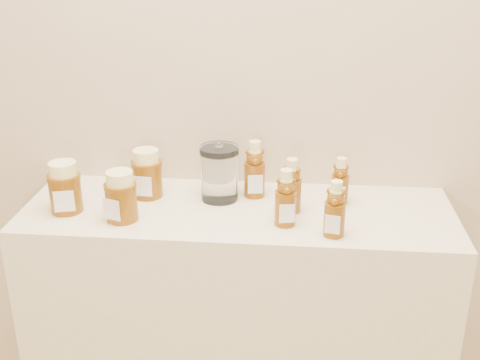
# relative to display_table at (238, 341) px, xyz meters

# --- Properties ---
(wall_back) EXTENTS (3.50, 0.02, 2.70)m
(wall_back) POSITION_rel_display_table_xyz_m (0.00, 0.20, 0.90)
(wall_back) COLOR tan
(wall_back) RESTS_ON ground
(display_table) EXTENTS (1.20, 0.40, 0.90)m
(display_table) POSITION_rel_display_table_xyz_m (0.00, 0.00, 0.00)
(display_table) COLOR beige
(display_table) RESTS_ON ground
(bear_bottle_back_left) EXTENTS (0.07, 0.07, 0.19)m
(bear_bottle_back_left) POSITION_rel_display_table_xyz_m (0.04, 0.10, 0.54)
(bear_bottle_back_left) COLOR #653308
(bear_bottle_back_left) RESTS_ON display_table
(bear_bottle_back_mid) EXTENTS (0.08, 0.08, 0.17)m
(bear_bottle_back_mid) POSITION_rel_display_table_xyz_m (0.15, -0.00, 0.54)
(bear_bottle_back_mid) COLOR #653308
(bear_bottle_back_mid) RESTS_ON display_table
(bear_bottle_back_right) EXTENTS (0.06, 0.06, 0.15)m
(bear_bottle_back_right) POSITION_rel_display_table_xyz_m (0.28, 0.07, 0.53)
(bear_bottle_back_right) COLOR #653308
(bear_bottle_back_right) RESTS_ON display_table
(bear_bottle_front_left) EXTENTS (0.07, 0.07, 0.17)m
(bear_bottle_front_left) POSITION_rel_display_table_xyz_m (0.13, -0.08, 0.54)
(bear_bottle_front_left) COLOR #653308
(bear_bottle_front_left) RESTS_ON display_table
(bear_bottle_front_right) EXTENTS (0.07, 0.07, 0.17)m
(bear_bottle_front_right) POSITION_rel_display_table_xyz_m (0.26, -0.13, 0.53)
(bear_bottle_front_right) COLOR #653308
(bear_bottle_front_right) RESTS_ON display_table
(honey_jar_left) EXTENTS (0.11, 0.11, 0.14)m
(honey_jar_left) POSITION_rel_display_table_xyz_m (-0.47, -0.06, 0.52)
(honey_jar_left) COLOR #653308
(honey_jar_left) RESTS_ON display_table
(honey_jar_back) EXTENTS (0.10, 0.10, 0.14)m
(honey_jar_back) POSITION_rel_display_table_xyz_m (-0.27, 0.06, 0.52)
(honey_jar_back) COLOR #653308
(honey_jar_back) RESTS_ON display_table
(honey_jar_front) EXTENTS (0.11, 0.11, 0.14)m
(honey_jar_front) POSITION_rel_display_table_xyz_m (-0.30, -0.09, 0.52)
(honey_jar_front) COLOR #653308
(honey_jar_front) RESTS_ON display_table
(glass_canister) EXTENTS (0.13, 0.13, 0.17)m
(glass_canister) POSITION_rel_display_table_xyz_m (-0.06, 0.06, 0.54)
(glass_canister) COLOR white
(glass_canister) RESTS_ON display_table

